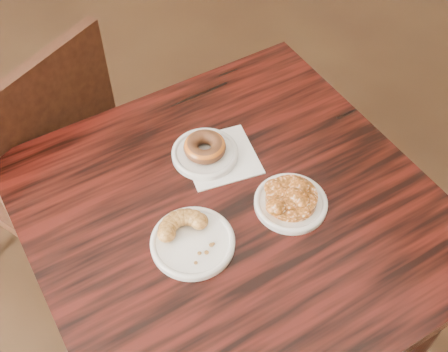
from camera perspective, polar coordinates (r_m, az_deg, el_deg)
floor at (r=1.87m, az=-4.20°, el=-14.74°), size 5.00×5.00×0.00m
cafe_table at (r=1.49m, az=0.88°, el=-11.88°), size 0.88×0.88×0.75m
chair_far at (r=1.74m, az=-19.19°, el=1.41°), size 0.57×0.57×0.90m
napkin at (r=1.26m, az=-0.37°, el=1.96°), size 0.19×0.19×0.00m
plate_donut at (r=1.25m, az=-1.94°, el=2.28°), size 0.15×0.15×0.01m
plate_cruller at (r=1.12m, az=-3.20°, el=-6.77°), size 0.17×0.17×0.01m
plate_fritter at (r=1.18m, az=6.78°, el=-2.76°), size 0.15×0.15×0.01m
glazed_donut at (r=1.23m, az=-1.96°, el=2.98°), size 0.09×0.09×0.03m
apple_fritter at (r=1.16m, az=6.89°, el=-2.07°), size 0.15×0.15×0.04m
cruller_fragment at (r=1.10m, az=-3.25°, el=-6.14°), size 0.12×0.12×0.03m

